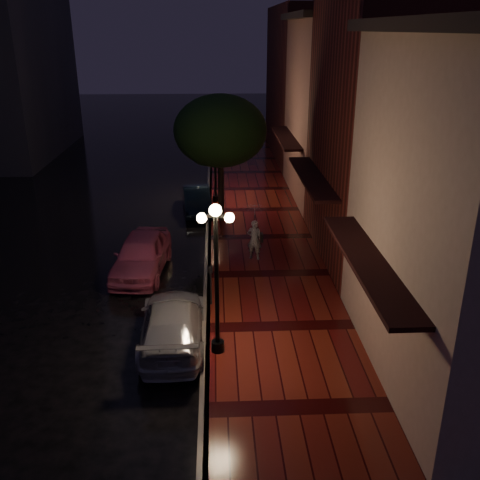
% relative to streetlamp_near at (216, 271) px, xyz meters
% --- Properties ---
extents(ground, '(120.00, 120.00, 0.00)m').
position_rel_streetlamp_near_xyz_m(ground, '(-0.35, 5.00, -2.60)').
color(ground, black).
rests_on(ground, ground).
extents(sidewalk, '(4.50, 60.00, 0.15)m').
position_rel_streetlamp_near_xyz_m(sidewalk, '(1.90, 5.00, -2.53)').
color(sidewalk, '#430C0C').
rests_on(sidewalk, ground).
extents(curb, '(0.25, 60.00, 0.15)m').
position_rel_streetlamp_near_xyz_m(curb, '(-0.35, 5.00, -2.53)').
color(curb, '#595451').
rests_on(curb, ground).
extents(storefront_mid, '(5.00, 8.00, 11.00)m').
position_rel_streetlamp_near_xyz_m(storefront_mid, '(6.65, 7.00, 2.90)').
color(storefront_mid, '#511914').
rests_on(storefront_mid, ground).
extents(storefront_far, '(5.00, 8.00, 9.00)m').
position_rel_streetlamp_near_xyz_m(storefront_far, '(6.65, 15.00, 1.90)').
color(storefront_far, '#8C5951').
rests_on(storefront_far, ground).
extents(storefront_extra, '(5.00, 12.00, 10.00)m').
position_rel_streetlamp_near_xyz_m(storefront_extra, '(6.65, 25.00, 2.40)').
color(storefront_extra, '#511914').
rests_on(storefront_extra, ground).
extents(streetlamp_near, '(0.96, 0.36, 4.31)m').
position_rel_streetlamp_near_xyz_m(streetlamp_near, '(0.00, 0.00, 0.00)').
color(streetlamp_near, black).
rests_on(streetlamp_near, sidewalk).
extents(streetlamp_far, '(0.96, 0.36, 4.31)m').
position_rel_streetlamp_near_xyz_m(streetlamp_far, '(0.00, 14.00, 0.00)').
color(streetlamp_far, black).
rests_on(streetlamp_far, sidewalk).
extents(street_tree, '(4.16, 4.16, 5.80)m').
position_rel_streetlamp_near_xyz_m(street_tree, '(0.26, 10.99, 1.64)').
color(street_tree, black).
rests_on(street_tree, sidewalk).
extents(pink_car, '(2.16, 4.53, 1.49)m').
position_rel_streetlamp_near_xyz_m(pink_car, '(-2.79, 5.61, -1.85)').
color(pink_car, '#D05579').
rests_on(pink_car, ground).
extents(navy_car, '(1.67, 3.83, 1.23)m').
position_rel_streetlamp_near_xyz_m(navy_car, '(-0.95, 12.76, -1.99)').
color(navy_car, black).
rests_on(navy_car, ground).
extents(silver_car, '(1.95, 4.55, 1.31)m').
position_rel_streetlamp_near_xyz_m(silver_car, '(-1.30, 0.68, -1.95)').
color(silver_car, '#9899A0').
rests_on(silver_car, ground).
extents(woman_with_umbrella, '(0.93, 0.95, 2.24)m').
position_rel_streetlamp_near_xyz_m(woman_with_umbrella, '(1.48, 6.40, -0.97)').
color(woman_with_umbrella, silver).
rests_on(woman_with_umbrella, sidewalk).
extents(parking_meter, '(0.13, 0.10, 1.35)m').
position_rel_streetlamp_near_xyz_m(parking_meter, '(-0.20, 2.75, -1.63)').
color(parking_meter, black).
rests_on(parking_meter, sidewalk).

